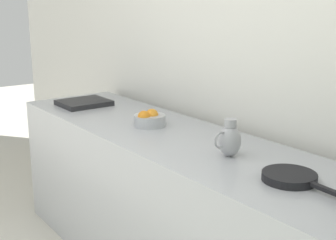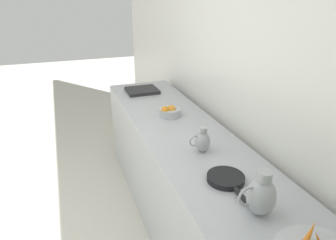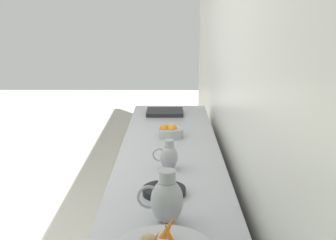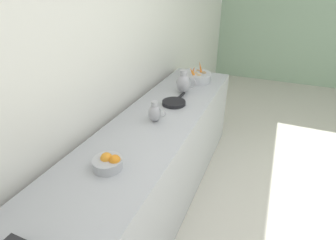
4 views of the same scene
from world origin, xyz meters
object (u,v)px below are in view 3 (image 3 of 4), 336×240
object	(u,v)px
orange_bowl	(170,132)
metal_pitcher_short	(169,156)
skillet_on_counter	(164,191)
metal_pitcher_tall	(166,199)

from	to	relation	value
orange_bowl	metal_pitcher_short	xyz separation A→B (m)	(0.01, 0.70, 0.04)
metal_pitcher_short	skillet_on_counter	distance (m)	0.39
skillet_on_counter	metal_pitcher_tall	bearing A→B (deg)	92.74
metal_pitcher_tall	metal_pitcher_short	bearing A→B (deg)	-90.63
skillet_on_counter	orange_bowl	bearing A→B (deg)	-91.58
orange_bowl	metal_pitcher_tall	xyz separation A→B (m)	(0.01, 1.39, 0.07)
orange_bowl	metal_pitcher_tall	distance (m)	1.40
metal_pitcher_short	skillet_on_counter	bearing A→B (deg)	86.65
orange_bowl	metal_pitcher_short	bearing A→B (deg)	89.41
orange_bowl	skillet_on_counter	bearing A→B (deg)	88.42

